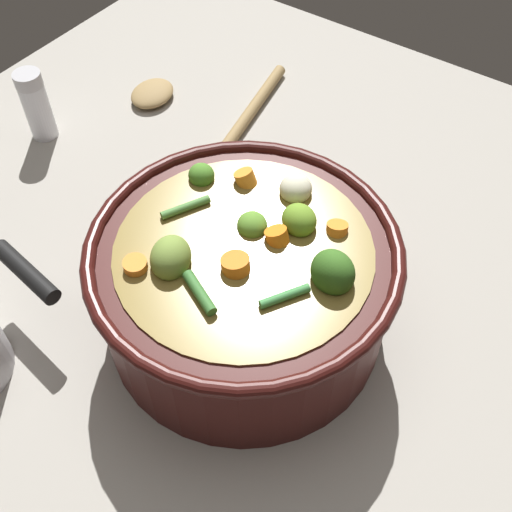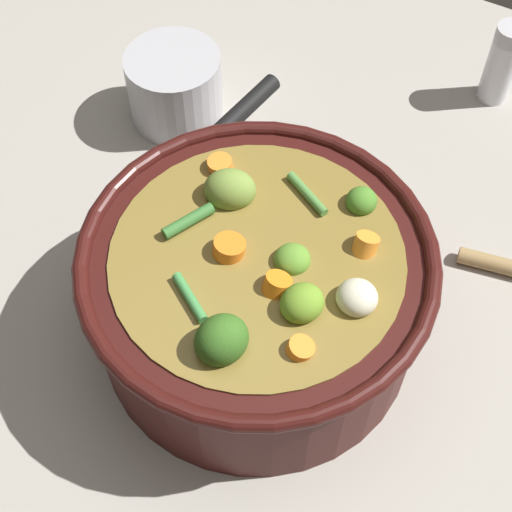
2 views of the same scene
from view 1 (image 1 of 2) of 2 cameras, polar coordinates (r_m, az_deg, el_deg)
ground_plane at (r=0.66m, az=-0.97°, el=-5.84°), size 1.10×1.10×0.00m
cooking_pot at (r=0.60m, az=-1.03°, el=-2.49°), size 0.29×0.29×0.15m
wooden_spoon at (r=0.89m, az=-5.48°, el=13.45°), size 0.21×0.25×0.02m
salt_shaker at (r=0.87m, az=-19.38°, el=12.84°), size 0.03×0.03×0.10m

